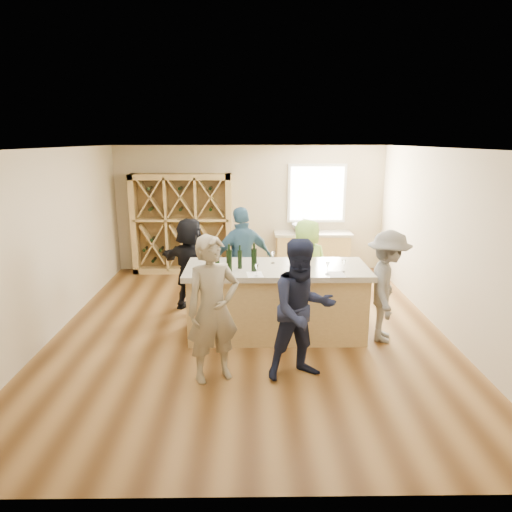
{
  "coord_description": "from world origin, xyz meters",
  "views": [
    {
      "loc": [
        0.01,
        -6.71,
        2.92
      ],
      "look_at": [
        0.1,
        0.2,
        1.15
      ],
      "focal_mm": 32.0,
      "sensor_mm": 36.0,
      "label": 1
    }
  ],
  "objects_px": {
    "wine_bottle_a": "(217,260)",
    "person_far_left": "(190,265)",
    "wine_bottle_b": "(229,261)",
    "person_near_right": "(302,310)",
    "sink": "(304,228)",
    "person_far_mid": "(243,260)",
    "wine_bottle_d": "(254,260)",
    "person_far_right": "(306,266)",
    "wine_rack": "(182,224)",
    "wine_bottle_c": "(240,259)",
    "tasting_counter_base": "(276,303)",
    "person_near_left": "(213,309)",
    "person_server": "(387,287)"
  },
  "relations": [
    {
      "from": "wine_bottle_a",
      "to": "person_far_left",
      "type": "bearing_deg",
      "value": 114.71
    },
    {
      "from": "wine_bottle_b",
      "to": "person_near_right",
      "type": "bearing_deg",
      "value": -47.0
    },
    {
      "from": "sink",
      "to": "person_far_mid",
      "type": "distance_m",
      "value": 2.74
    },
    {
      "from": "wine_bottle_d",
      "to": "person_far_right",
      "type": "relative_size",
      "value": 0.2
    },
    {
      "from": "wine_bottle_b",
      "to": "person_far_right",
      "type": "relative_size",
      "value": 0.2
    },
    {
      "from": "wine_rack",
      "to": "person_far_mid",
      "type": "bearing_deg",
      "value": -60.84
    },
    {
      "from": "wine_bottle_a",
      "to": "person_far_mid",
      "type": "relative_size",
      "value": 0.15
    },
    {
      "from": "person_far_mid",
      "to": "wine_bottle_b",
      "type": "bearing_deg",
      "value": 59.37
    },
    {
      "from": "wine_bottle_c",
      "to": "wine_bottle_d",
      "type": "bearing_deg",
      "value": -36.95
    },
    {
      "from": "wine_bottle_b",
      "to": "wine_bottle_c",
      "type": "height_order",
      "value": "wine_bottle_b"
    },
    {
      "from": "tasting_counter_base",
      "to": "wine_rack",
      "type": "bearing_deg",
      "value": 118.99
    },
    {
      "from": "person_near_left",
      "to": "person_far_mid",
      "type": "height_order",
      "value": "person_near_left"
    },
    {
      "from": "wine_bottle_a",
      "to": "person_near_left",
      "type": "xyz_separation_m",
      "value": [
        0.03,
        -1.2,
        -0.3
      ]
    },
    {
      "from": "wine_bottle_d",
      "to": "person_far_mid",
      "type": "bearing_deg",
      "value": 98.82
    },
    {
      "from": "wine_bottle_a",
      "to": "person_near_right",
      "type": "bearing_deg",
      "value": -46.14
    },
    {
      "from": "wine_bottle_d",
      "to": "person_near_left",
      "type": "distance_m",
      "value": 1.26
    },
    {
      "from": "tasting_counter_base",
      "to": "wine_bottle_a",
      "type": "height_order",
      "value": "wine_bottle_a"
    },
    {
      "from": "wine_bottle_c",
      "to": "wine_rack",
      "type": "bearing_deg",
      "value": 111.08
    },
    {
      "from": "wine_rack",
      "to": "wine_bottle_a",
      "type": "relative_size",
      "value": 7.85
    },
    {
      "from": "wine_bottle_c",
      "to": "person_far_left",
      "type": "height_order",
      "value": "person_far_left"
    },
    {
      "from": "wine_bottle_a",
      "to": "person_far_mid",
      "type": "bearing_deg",
      "value": 72.59
    },
    {
      "from": "wine_bottle_b",
      "to": "person_near_left",
      "type": "bearing_deg",
      "value": -98.5
    },
    {
      "from": "wine_rack",
      "to": "tasting_counter_base",
      "type": "xyz_separation_m",
      "value": [
        1.91,
        -3.44,
        -0.6
      ]
    },
    {
      "from": "wine_bottle_a",
      "to": "person_near_left",
      "type": "bearing_deg",
      "value": -88.75
    },
    {
      "from": "person_far_left",
      "to": "person_near_left",
      "type": "bearing_deg",
      "value": 137.02
    },
    {
      "from": "tasting_counter_base",
      "to": "person_near_left",
      "type": "bearing_deg",
      "value": -122.48
    },
    {
      "from": "sink",
      "to": "person_far_left",
      "type": "relative_size",
      "value": 0.33
    },
    {
      "from": "tasting_counter_base",
      "to": "person_near_left",
      "type": "xyz_separation_m",
      "value": [
        -0.85,
        -1.34,
        0.42
      ]
    },
    {
      "from": "wine_bottle_b",
      "to": "wine_bottle_c",
      "type": "bearing_deg",
      "value": 55.88
    },
    {
      "from": "wine_bottle_d",
      "to": "person_near_left",
      "type": "height_order",
      "value": "person_near_left"
    },
    {
      "from": "person_near_right",
      "to": "wine_bottle_b",
      "type": "bearing_deg",
      "value": 115.77
    },
    {
      "from": "wine_bottle_c",
      "to": "person_far_right",
      "type": "relative_size",
      "value": 0.16
    },
    {
      "from": "wine_rack",
      "to": "tasting_counter_base",
      "type": "distance_m",
      "value": 3.98
    },
    {
      "from": "person_near_left",
      "to": "person_far_left",
      "type": "height_order",
      "value": "person_near_left"
    },
    {
      "from": "wine_bottle_d",
      "to": "person_far_mid",
      "type": "xyz_separation_m",
      "value": [
        -0.19,
        1.21,
        -0.33
      ]
    },
    {
      "from": "wine_bottle_d",
      "to": "person_near_right",
      "type": "bearing_deg",
      "value": -61.32
    },
    {
      "from": "wine_bottle_c",
      "to": "person_far_left",
      "type": "distance_m",
      "value": 1.5
    },
    {
      "from": "tasting_counter_base",
      "to": "wine_bottle_c",
      "type": "xyz_separation_m",
      "value": [
        -0.55,
        -0.08,
        0.71
      ]
    },
    {
      "from": "person_server",
      "to": "person_far_left",
      "type": "bearing_deg",
      "value": 84.37
    },
    {
      "from": "person_far_left",
      "to": "wine_bottle_c",
      "type": "bearing_deg",
      "value": 160.96
    },
    {
      "from": "wine_rack",
      "to": "tasting_counter_base",
      "type": "relative_size",
      "value": 0.85
    },
    {
      "from": "person_far_right",
      "to": "person_far_left",
      "type": "distance_m",
      "value": 2.0
    },
    {
      "from": "wine_bottle_b",
      "to": "person_far_left",
      "type": "bearing_deg",
      "value": 118.34
    },
    {
      "from": "wine_rack",
      "to": "wine_bottle_a",
      "type": "xyz_separation_m",
      "value": [
        1.03,
        -3.58,
        0.12
      ]
    },
    {
      "from": "tasting_counter_base",
      "to": "wine_bottle_b",
      "type": "relative_size",
      "value": 7.83
    },
    {
      "from": "wine_bottle_a",
      "to": "person_server",
      "type": "relative_size",
      "value": 0.17
    },
    {
      "from": "wine_bottle_a",
      "to": "wine_bottle_d",
      "type": "height_order",
      "value": "wine_bottle_d"
    },
    {
      "from": "wine_rack",
      "to": "person_far_right",
      "type": "bearing_deg",
      "value": -45.01
    },
    {
      "from": "person_far_right",
      "to": "person_far_left",
      "type": "bearing_deg",
      "value": -20.96
    },
    {
      "from": "wine_rack",
      "to": "person_far_right",
      "type": "relative_size",
      "value": 1.35
    }
  ]
}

